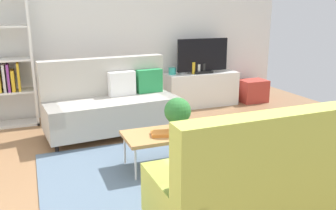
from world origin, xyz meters
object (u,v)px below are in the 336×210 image
at_px(tv, 203,56).
at_px(storage_trunk, 253,91).
at_px(couch_green, 266,178).
at_px(vase_1, 182,70).
at_px(bottle_0, 194,68).
at_px(tv_console, 201,89).
at_px(potted_plant, 178,113).
at_px(table_book_0, 162,134).
at_px(bottle_1, 199,69).
at_px(couch_beige, 111,104).
at_px(coffee_table, 171,134).
at_px(vase_0, 172,71).
at_px(bottle_2, 204,68).

height_order(tv, storage_trunk, tv).
height_order(couch_green, vase_1, couch_green).
xyz_separation_m(vase_1, bottle_0, (0.19, -0.09, 0.03)).
xyz_separation_m(tv_console, potted_plant, (-1.47, -2.33, 0.33)).
xyz_separation_m(table_book_0, bottle_0, (1.49, 2.33, 0.31)).
relative_size(vase_1, bottle_1, 0.87).
bearing_deg(potted_plant, vase_1, 65.48).
xyz_separation_m(couch_beige, coffee_table, (0.39, -1.42, -0.05)).
height_order(coffee_table, potted_plant, potted_plant).
distance_m(table_book_0, bottle_1, 2.84).
relative_size(vase_0, bottle_2, 0.74).
bearing_deg(vase_0, tv_console, -4.93).
xyz_separation_m(tv, bottle_2, (0.02, -0.02, -0.22)).
height_order(couch_beige, vase_0, couch_beige).
height_order(vase_0, vase_1, vase_1).
xyz_separation_m(tv, vase_0, (-0.58, 0.07, -0.25)).
distance_m(coffee_table, tv, 2.83).
height_order(coffee_table, table_book_0, table_book_0).
relative_size(tv_console, table_book_0, 5.83).
relative_size(couch_green, storage_trunk, 3.68).
relative_size(table_book_0, bottle_0, 1.11).
xyz_separation_m(couch_green, bottle_1, (1.18, 3.70, 0.28)).
relative_size(tv_console, bottle_0, 6.49).
relative_size(potted_plant, bottle_1, 2.37).
bearing_deg(tv, storage_trunk, -4.16).
xyz_separation_m(vase_0, vase_1, (0.19, 0.00, 0.01)).
bearing_deg(tv, potted_plant, -122.48).
relative_size(couch_green, bottle_2, 10.43).
relative_size(table_book_0, vase_0, 1.78).
bearing_deg(bottle_2, storage_trunk, -3.19).
xyz_separation_m(couch_beige, bottle_2, (1.96, 0.85, 0.29)).
bearing_deg(coffee_table, bottle_0, 59.21).
distance_m(table_book_0, vase_0, 2.67).
xyz_separation_m(tv_console, storage_trunk, (1.10, -0.10, -0.10)).
distance_m(couch_green, coffee_table, 1.45).
bearing_deg(coffee_table, table_book_0, -156.93).
bearing_deg(bottle_0, storage_trunk, -2.66).
distance_m(tv_console, vase_1, 0.55).
distance_m(coffee_table, vase_1, 2.66).
bearing_deg(bottle_0, table_book_0, -122.53).
distance_m(storage_trunk, vase_1, 1.57).
distance_m(couch_beige, bottle_2, 2.16).
bearing_deg(table_book_0, potted_plant, 11.74).
distance_m(storage_trunk, bottle_1, 1.29).
height_order(coffee_table, vase_0, vase_0).
height_order(potted_plant, bottle_0, bottle_0).
relative_size(couch_green, bottle_1, 11.10).
height_order(coffee_table, bottle_2, bottle_2).
relative_size(couch_beige, bottle_0, 9.14).
height_order(potted_plant, bottle_2, potted_plant).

